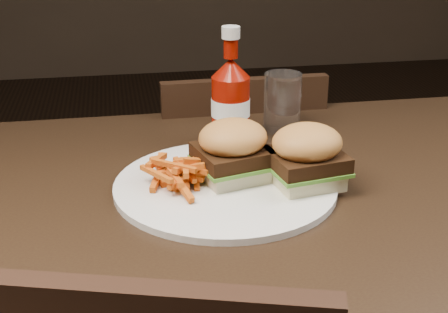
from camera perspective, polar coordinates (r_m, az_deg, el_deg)
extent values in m
cube|color=black|center=(0.97, 5.63, -4.20)|extent=(1.20, 0.80, 0.04)
cube|color=black|center=(1.58, 0.46, -5.06)|extent=(0.37, 0.37, 0.03)
cylinder|color=white|center=(0.96, 0.11, -2.71)|extent=(0.34, 0.34, 0.01)
cube|color=beige|center=(0.97, 0.81, -1.37)|extent=(0.12, 0.11, 0.02)
cube|color=beige|center=(0.96, 7.44, -1.86)|extent=(0.11, 0.10, 0.02)
cylinder|color=maroon|center=(1.10, 0.60, 3.91)|extent=(0.09, 0.09, 0.13)
cylinder|color=white|center=(1.19, 5.35, 4.98)|extent=(0.08, 0.08, 0.11)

